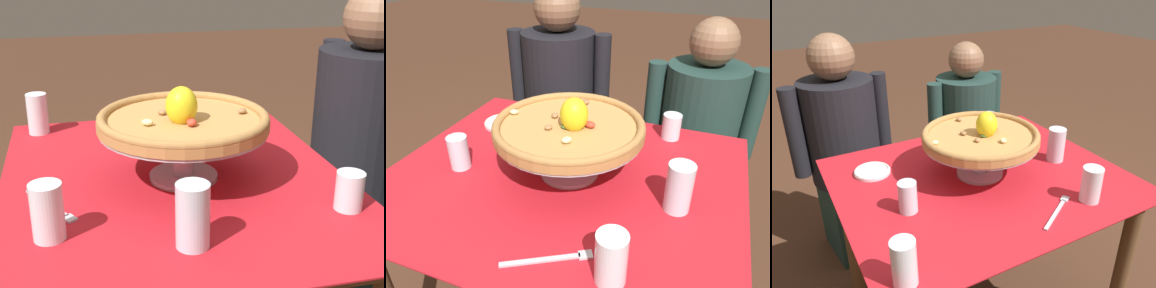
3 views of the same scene
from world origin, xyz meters
The scene contains 11 objects.
dining_table centered at (0.00, 0.00, 0.62)m, with size 1.05×0.89×0.74m.
pizza_stand centered at (0.01, 0.02, 0.84)m, with size 0.43×0.43×0.14m.
pizza centered at (0.01, 0.02, 0.90)m, with size 0.43×0.43×0.11m.
water_glass_side_right centered at (0.34, -0.03, 0.80)m, with size 0.07×0.07×0.14m.
water_glass_front_left centered at (-0.44, -0.36, 0.80)m, with size 0.07×0.07×0.13m.
water_glass_front_right centered at (0.24, -0.31, 0.80)m, with size 0.07×0.07×0.12m.
water_glass_side_left centered at (-0.32, -0.07, 0.79)m, with size 0.06×0.06×0.11m.
water_glass_back_right centered at (0.26, 0.36, 0.78)m, with size 0.06×0.06×0.09m.
side_plate centered at (-0.35, 0.23, 0.75)m, with size 0.14×0.14×0.02m.
dinner_fork centered at (0.11, -0.31, 0.74)m, with size 0.19×0.12×0.01m.
diner_left centered at (-0.35, 0.76, 0.59)m, with size 0.51×0.40×1.19m.
Camera 1 is at (1.24, -0.24, 1.31)m, focal length 49.18 mm.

